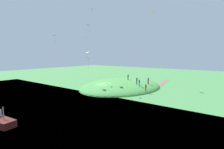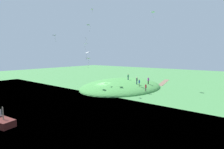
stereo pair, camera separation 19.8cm
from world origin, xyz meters
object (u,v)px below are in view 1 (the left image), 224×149
object	(u,v)px
kite_5	(86,38)
person_with_child	(148,80)
kite_6	(153,12)
kite_7	(54,35)
kite_3	(88,25)
kite_1	(88,59)
kite_2	(87,53)
person_near_shore	(139,82)
kite_4	(92,9)
person_watching_kites	(146,86)
person_on_hilltop	(137,80)
person_walking_path	(128,76)
kite_0	(85,44)

from	to	relation	value
kite_5	person_with_child	bearing A→B (deg)	-47.30
kite_6	kite_7	bearing A→B (deg)	146.79
kite_3	kite_5	xyz separation A→B (m)	(-0.90, -0.01, -3.26)
kite_1	kite_2	distance (m)	4.36
person_near_shore	kite_4	xyz separation A→B (m)	(-6.89, 8.84, 16.90)
kite_2	kite_3	world-z (taller)	kite_3
person_near_shore	kite_2	distance (m)	14.60
person_near_shore	kite_6	xyz separation A→B (m)	(6.72, -0.05, 17.57)
person_with_child	person_watching_kites	xyz separation A→B (m)	(-4.98, -1.77, -0.83)
person_on_hilltop	kite_3	world-z (taller)	kite_3
kite_3	person_walking_path	bearing A→B (deg)	-33.59
person_walking_path	kite_0	xyz separation A→B (m)	(-8.20, 8.14, 8.72)
kite_6	kite_7	world-z (taller)	kite_6
person_walking_path	person_near_shore	size ratio (longest dim) A/B	0.95
person_on_hilltop	kite_6	distance (m)	18.23
person_watching_kites	kite_2	xyz separation A→B (m)	(-10.71, 8.15, 7.76)
person_with_child	kite_7	size ratio (longest dim) A/B	1.12
kite_6	kite_7	xyz separation A→B (m)	(-20.68, 13.54, -6.86)
kite_7	kite_1	bearing A→B (deg)	-38.61
kite_0	kite_2	size ratio (longest dim) A/B	0.96
person_on_hilltop	kite_1	world-z (taller)	kite_1
kite_5	person_on_hilltop	bearing A→B (deg)	-54.57
kite_3	kite_5	world-z (taller)	kite_3
kite_1	kite_0	bearing A→B (deg)	51.83
person_near_shore	kite_2	world-z (taller)	kite_2
person_watching_kites	kite_0	size ratio (longest dim) A/B	1.01
person_on_hilltop	kite_7	size ratio (longest dim) A/B	1.15
person_on_hilltop	kite_3	xyz separation A→B (m)	(-6.41, 10.28, 13.45)
kite_6	kite_5	bearing A→B (deg)	138.82
person_on_hilltop	kite_2	bearing A→B (deg)	-176.09
kite_7	kite_5	bearing A→B (deg)	-15.16
person_watching_kites	kite_2	size ratio (longest dim) A/B	0.97
kite_0	kite_5	world-z (taller)	kite_5
person_walking_path	person_watching_kites	size ratio (longest dim) A/B	0.96
person_near_shore	kite_3	size ratio (longest dim) A/B	0.76
person_walking_path	kite_4	world-z (taller)	kite_4
kite_1	kite_6	distance (m)	21.20
kite_0	kite_7	size ratio (longest dim) A/B	1.06
person_walking_path	person_on_hilltop	xyz separation A→B (m)	(-2.68, -4.25, -0.27)
kite_0	kite_1	world-z (taller)	kite_0
person_walking_path	kite_6	bearing A→B (deg)	-30.87
kite_7	kite_0	bearing A→B (deg)	0.45
person_watching_kites	kite_7	world-z (taller)	kite_7
person_with_child	kite_0	xyz separation A→B (m)	(-9.03, 13.84, 9.32)
person_on_hilltop	kite_6	size ratio (longest dim) A/B	1.03
person_walking_path	kite_0	size ratio (longest dim) A/B	0.97
person_near_shore	kite_1	world-z (taller)	kite_1
person_watching_kites	kite_1	bearing A→B (deg)	13.31
kite_3	person_near_shore	bearing A→B (deg)	-64.28
person_watching_kites	person_on_hilltop	bearing A→B (deg)	-46.21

